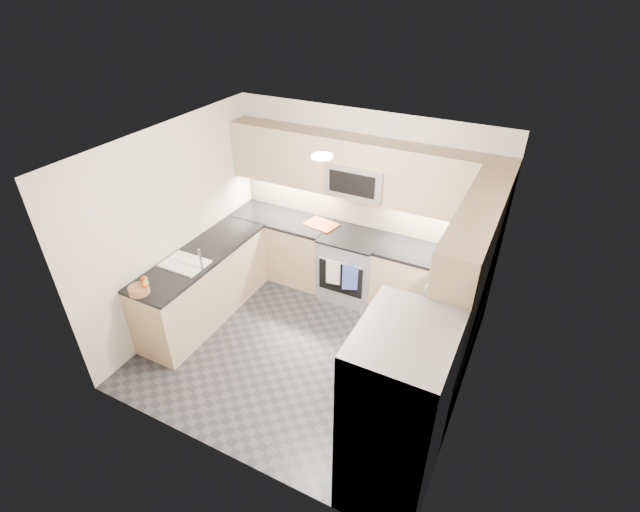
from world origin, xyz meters
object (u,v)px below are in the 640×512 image
Objects in this scene: cutting_board at (321,224)px; microwave at (358,178)px; refrigerator at (396,416)px; utensil_bowl at (475,259)px; gas_range at (351,266)px; fruit_basket at (139,290)px.

microwave is at bearing 5.31° from cutting_board.
microwave reaches higher than refrigerator.
refrigerator is 7.06× the size of utensil_bowl.
gas_range is at bearing -90.00° from microwave.
cutting_board reaches higher than gas_range.
microwave reaches higher than cutting_board.
refrigerator is (1.45, -2.43, 0.45)m from gas_range.
gas_range is at bearing -178.33° from utensil_bowl.
fruit_basket reaches higher than cutting_board.
refrigerator reaches higher than cutting_board.
utensil_bowl is (0.12, 2.47, 0.11)m from refrigerator.
utensil_bowl reaches higher than cutting_board.
gas_range is at bearing -9.15° from cutting_board.
cutting_board is at bearing 64.72° from fruit_basket.
microwave is 2.88m from fruit_basket.
utensil_bowl is (1.57, 0.05, 0.56)m from gas_range.
cutting_board is (-2.06, 0.03, -0.07)m from utensil_bowl.
utensil_bowl is at bearing -0.93° from cutting_board.
refrigerator is 8.10× the size of fruit_basket.
cutting_board is (-0.49, -0.05, -0.75)m from microwave.
gas_range is 2.17× the size of cutting_board.
microwave is 1.72m from utensil_bowl.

